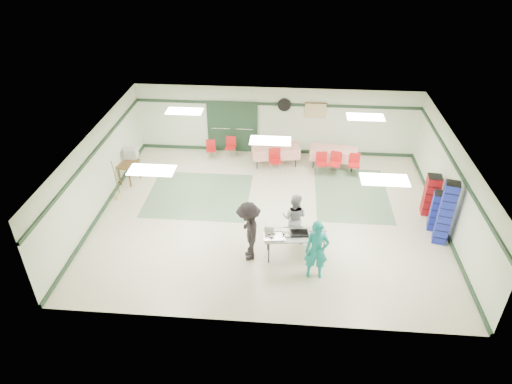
# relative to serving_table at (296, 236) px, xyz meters

# --- Properties ---
(floor) EXTENTS (11.00, 11.00, 0.00)m
(floor) POSITION_rel_serving_table_xyz_m (-0.85, 1.94, -0.71)
(floor) COLOR beige
(floor) RESTS_ON ground
(ceiling) EXTENTS (11.00, 11.00, 0.00)m
(ceiling) POSITION_rel_serving_table_xyz_m (-0.85, 1.94, 1.99)
(ceiling) COLOR white
(ceiling) RESTS_ON wall_back
(wall_back) EXTENTS (11.00, 0.00, 11.00)m
(wall_back) POSITION_rel_serving_table_xyz_m (-0.85, 6.44, 0.64)
(wall_back) COLOR beige
(wall_back) RESTS_ON floor
(wall_front) EXTENTS (11.00, 0.00, 11.00)m
(wall_front) POSITION_rel_serving_table_xyz_m (-0.85, -2.56, 0.64)
(wall_front) COLOR beige
(wall_front) RESTS_ON floor
(wall_left) EXTENTS (0.00, 9.00, 9.00)m
(wall_left) POSITION_rel_serving_table_xyz_m (-6.35, 1.94, 0.64)
(wall_left) COLOR beige
(wall_left) RESTS_ON floor
(wall_right) EXTENTS (0.00, 9.00, 9.00)m
(wall_right) POSITION_rel_serving_table_xyz_m (4.65, 1.94, 0.64)
(wall_right) COLOR beige
(wall_right) RESTS_ON floor
(trim_back) EXTENTS (11.00, 0.06, 0.10)m
(trim_back) POSITION_rel_serving_table_xyz_m (-0.85, 6.41, 1.34)
(trim_back) COLOR #1B3220
(trim_back) RESTS_ON wall_back
(baseboard_back) EXTENTS (11.00, 0.06, 0.12)m
(baseboard_back) POSITION_rel_serving_table_xyz_m (-0.85, 6.41, -0.65)
(baseboard_back) COLOR #1B3220
(baseboard_back) RESTS_ON floor
(trim_left) EXTENTS (0.06, 9.00, 0.10)m
(trim_left) POSITION_rel_serving_table_xyz_m (-6.32, 1.94, 1.34)
(trim_left) COLOR #1B3220
(trim_left) RESTS_ON wall_back
(baseboard_left) EXTENTS (0.06, 9.00, 0.12)m
(baseboard_left) POSITION_rel_serving_table_xyz_m (-6.32, 1.94, -0.65)
(baseboard_left) COLOR #1B3220
(baseboard_left) RESTS_ON floor
(trim_right) EXTENTS (0.06, 9.00, 0.10)m
(trim_right) POSITION_rel_serving_table_xyz_m (4.62, 1.94, 1.34)
(trim_right) COLOR #1B3220
(trim_right) RESTS_ON wall_back
(baseboard_right) EXTENTS (0.06, 9.00, 0.12)m
(baseboard_right) POSITION_rel_serving_table_xyz_m (4.62, 1.94, -0.65)
(baseboard_right) COLOR #1B3220
(baseboard_right) RESTS_ON floor
(green_patch_a) EXTENTS (3.50, 3.00, 0.01)m
(green_patch_a) POSITION_rel_serving_table_xyz_m (-3.35, 2.94, -0.71)
(green_patch_a) COLOR #5D7E5C
(green_patch_a) RESTS_ON floor
(green_patch_b) EXTENTS (2.50, 3.50, 0.01)m
(green_patch_b) POSITION_rel_serving_table_xyz_m (1.95, 3.44, -0.71)
(green_patch_b) COLOR #5D7E5C
(green_patch_b) RESTS_ON floor
(double_door_left) EXTENTS (0.90, 0.06, 2.10)m
(double_door_left) POSITION_rel_serving_table_xyz_m (-3.05, 6.38, 0.34)
(double_door_left) COLOR gray
(double_door_left) RESTS_ON floor
(double_door_right) EXTENTS (0.90, 0.06, 2.10)m
(double_door_right) POSITION_rel_serving_table_xyz_m (-2.10, 6.38, 0.34)
(double_door_right) COLOR gray
(double_door_right) RESTS_ON floor
(door_frame) EXTENTS (2.00, 0.03, 2.15)m
(door_frame) POSITION_rel_serving_table_xyz_m (-2.58, 6.36, 0.34)
(door_frame) COLOR #1B3220
(door_frame) RESTS_ON floor
(wall_fan) EXTENTS (0.50, 0.10, 0.50)m
(wall_fan) POSITION_rel_serving_table_xyz_m (-0.55, 6.38, 1.34)
(wall_fan) COLOR black
(wall_fan) RESTS_ON wall_back
(scroll_banner) EXTENTS (0.80, 0.02, 0.60)m
(scroll_banner) POSITION_rel_serving_table_xyz_m (0.65, 6.38, 1.14)
(scroll_banner) COLOR tan
(scroll_banner) RESTS_ON wall_back
(serving_table) EXTENTS (1.84, 0.91, 0.76)m
(serving_table) POSITION_rel_serving_table_xyz_m (0.00, 0.00, 0.00)
(serving_table) COLOR #9D9D99
(serving_table) RESTS_ON floor
(sheet_tray_right) EXTENTS (0.58, 0.47, 0.02)m
(sheet_tray_right) POSITION_rel_serving_table_xyz_m (0.62, -0.02, 0.06)
(sheet_tray_right) COLOR silver
(sheet_tray_right) RESTS_ON serving_table
(sheet_tray_mid) EXTENTS (0.64, 0.52, 0.02)m
(sheet_tray_mid) POSITION_rel_serving_table_xyz_m (-0.08, 0.08, 0.06)
(sheet_tray_mid) COLOR silver
(sheet_tray_mid) RESTS_ON serving_table
(sheet_tray_left) EXTENTS (0.65, 0.52, 0.02)m
(sheet_tray_left) POSITION_rel_serving_table_xyz_m (-0.59, -0.16, 0.06)
(sheet_tray_left) COLOR silver
(sheet_tray_left) RESTS_ON serving_table
(baking_pan) EXTENTS (0.53, 0.37, 0.08)m
(baking_pan) POSITION_rel_serving_table_xyz_m (0.10, 0.00, 0.09)
(baking_pan) COLOR black
(baking_pan) RESTS_ON serving_table
(foam_box_stack) EXTENTS (0.27, 0.25, 0.23)m
(foam_box_stack) POSITION_rel_serving_table_xyz_m (-0.75, 0.08, 0.16)
(foam_box_stack) COLOR white
(foam_box_stack) RESTS_ON serving_table
(volunteer_teal) EXTENTS (0.65, 0.43, 1.75)m
(volunteer_teal) POSITION_rel_serving_table_xyz_m (0.55, -0.80, 0.16)
(volunteer_teal) COLOR #128281
(volunteer_teal) RESTS_ON floor
(volunteer_grey) EXTENTS (0.88, 0.75, 1.57)m
(volunteer_grey) POSITION_rel_serving_table_xyz_m (-0.05, 0.76, 0.07)
(volunteer_grey) COLOR gray
(volunteer_grey) RESTS_ON floor
(volunteer_dark) EXTENTS (0.91, 1.29, 1.82)m
(volunteer_dark) POSITION_rel_serving_table_xyz_m (-1.31, -0.17, 0.20)
(volunteer_dark) COLOR black
(volunteer_dark) RESTS_ON floor
(dining_table_a) EXTENTS (1.81, 0.96, 0.77)m
(dining_table_a) POSITION_rel_serving_table_xyz_m (1.40, 5.38, -0.14)
(dining_table_a) COLOR red
(dining_table_a) RESTS_ON floor
(dining_table_b) EXTENTS (1.89, 1.09, 0.77)m
(dining_table_b) POSITION_rel_serving_table_xyz_m (-0.80, 5.38, -0.14)
(dining_table_b) COLOR red
(dining_table_b) RESTS_ON floor
(chair_a) EXTENTS (0.52, 0.52, 0.90)m
(chair_a) POSITION_rel_serving_table_xyz_m (1.43, 4.81, -0.16)
(chair_a) COLOR #AE1D0D
(chair_a) RESTS_ON floor
(chair_b) EXTENTS (0.43, 0.43, 0.86)m
(chair_b) POSITION_rel_serving_table_xyz_m (0.92, 4.81, -0.19)
(chair_b) COLOR #AE1D0D
(chair_b) RESTS_ON floor
(chair_c) EXTENTS (0.42, 0.42, 0.85)m
(chair_c) POSITION_rel_serving_table_xyz_m (2.12, 4.81, -0.19)
(chair_c) COLOR #AE1D0D
(chair_c) RESTS_ON floor
(chair_d) EXTENTS (0.52, 0.52, 0.93)m
(chair_d) POSITION_rel_serving_table_xyz_m (-0.80, 4.82, -0.14)
(chair_d) COLOR #AE1D0D
(chair_d) RESTS_ON floor
(chair_loose_a) EXTENTS (0.41, 0.41, 0.85)m
(chair_loose_a) POSITION_rel_serving_table_xyz_m (-2.60, 5.86, -0.20)
(chair_loose_a) COLOR #AE1D0D
(chair_loose_a) RESTS_ON floor
(chair_loose_b) EXTENTS (0.42, 0.42, 0.78)m
(chair_loose_b) POSITION_rel_serving_table_xyz_m (-3.35, 5.65, -0.24)
(chair_loose_b) COLOR #AE1D0D
(chair_loose_b) RESTS_ON floor
(crate_stack_blue_a) EXTENTS (0.48, 0.48, 1.29)m
(crate_stack_blue_a) POSITION_rel_serving_table_xyz_m (4.30, 1.66, -0.07)
(crate_stack_blue_a) COLOR #1A2C9F
(crate_stack_blue_a) RESTS_ON floor
(crate_stack_red) EXTENTS (0.47, 0.47, 1.39)m
(crate_stack_red) POSITION_rel_serving_table_xyz_m (4.30, 2.48, -0.02)
(crate_stack_red) COLOR maroon
(crate_stack_red) RESTS_ON floor
(crate_stack_blue_b) EXTENTS (0.48, 0.48, 2.04)m
(crate_stack_blue_b) POSITION_rel_serving_table_xyz_m (4.30, 1.01, 0.31)
(crate_stack_blue_b) COLOR #1A2C9F
(crate_stack_blue_b) RESTS_ON floor
(printer_table) EXTENTS (0.69, 0.90, 0.74)m
(printer_table) POSITION_rel_serving_table_xyz_m (-6.00, 3.66, -0.09)
(printer_table) COLOR brown
(printer_table) RESTS_ON floor
(office_printer) EXTENTS (0.46, 0.41, 0.35)m
(office_printer) POSITION_rel_serving_table_xyz_m (-6.00, 4.11, 0.21)
(office_printer) COLOR #AAA9A5
(office_printer) RESTS_ON printer_table
(broom) EXTENTS (0.06, 0.23, 1.44)m
(broom) POSITION_rel_serving_table_xyz_m (-6.08, 2.61, 0.04)
(broom) COLOR brown
(broom) RESTS_ON floor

